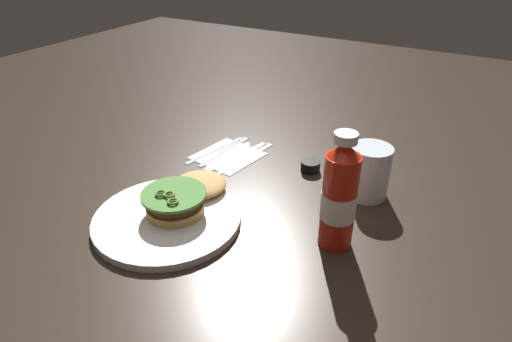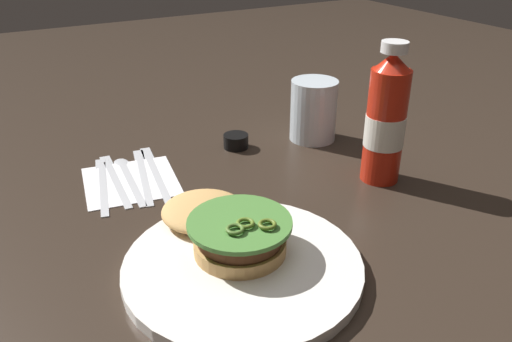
# 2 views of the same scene
# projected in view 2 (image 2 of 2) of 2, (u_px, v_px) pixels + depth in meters

# --- Properties ---
(ground_plane) EXTENTS (3.00, 3.00, 0.00)m
(ground_plane) POSITION_uv_depth(u_px,v_px,m) (232.00, 204.00, 0.79)
(ground_plane) COLOR #2E231B
(dinner_plate) EXTENTS (0.30, 0.30, 0.02)m
(dinner_plate) POSITION_uv_depth(u_px,v_px,m) (243.00, 266.00, 0.64)
(dinner_plate) COLOR white
(dinner_plate) RESTS_ON ground_plane
(burger_sandwich) EXTENTS (0.22, 0.13, 0.05)m
(burger_sandwich) POSITION_uv_depth(u_px,v_px,m) (225.00, 226.00, 0.67)
(burger_sandwich) COLOR tan
(burger_sandwich) RESTS_ON dinner_plate
(ketchup_bottle) EXTENTS (0.06, 0.06, 0.23)m
(ketchup_bottle) POSITION_uv_depth(u_px,v_px,m) (386.00, 121.00, 0.82)
(ketchup_bottle) COLOR red
(ketchup_bottle) RESTS_ON ground_plane
(water_glass) EXTENTS (0.09, 0.09, 0.12)m
(water_glass) POSITION_uv_depth(u_px,v_px,m) (313.00, 110.00, 0.99)
(water_glass) COLOR silver
(water_glass) RESTS_ON ground_plane
(condiment_cup) EXTENTS (0.05, 0.05, 0.03)m
(condiment_cup) POSITION_uv_depth(u_px,v_px,m) (236.00, 141.00, 0.97)
(condiment_cup) COLOR black
(condiment_cup) RESTS_ON ground_plane
(napkin) EXTENTS (0.17, 0.17, 0.00)m
(napkin) POSITION_uv_depth(u_px,v_px,m) (131.00, 181.00, 0.85)
(napkin) COLOR white
(napkin) RESTS_ON ground_plane
(butter_knife) EXTENTS (0.22, 0.05, 0.00)m
(butter_knife) POSITION_uv_depth(u_px,v_px,m) (154.00, 168.00, 0.89)
(butter_knife) COLOR silver
(butter_knife) RESTS_ON napkin
(steak_knife) EXTENTS (0.21, 0.06, 0.00)m
(steak_knife) POSITION_uv_depth(u_px,v_px,m) (142.00, 170.00, 0.88)
(steak_knife) COLOR silver
(steak_knife) RESTS_ON napkin
(spoon_utensil) EXTENTS (0.19, 0.03, 0.00)m
(spoon_utensil) POSITION_uv_depth(u_px,v_px,m) (127.00, 172.00, 0.87)
(spoon_utensil) COLOR silver
(spoon_utensil) RESTS_ON napkin
(table_knife) EXTENTS (0.20, 0.03, 0.00)m
(table_knife) POSITION_uv_depth(u_px,v_px,m) (114.00, 175.00, 0.86)
(table_knife) COLOR silver
(table_knife) RESTS_ON napkin
(fork_utensil) EXTENTS (0.20, 0.06, 0.00)m
(fork_utensil) POSITION_uv_depth(u_px,v_px,m) (103.00, 178.00, 0.85)
(fork_utensil) COLOR silver
(fork_utensil) RESTS_ON napkin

